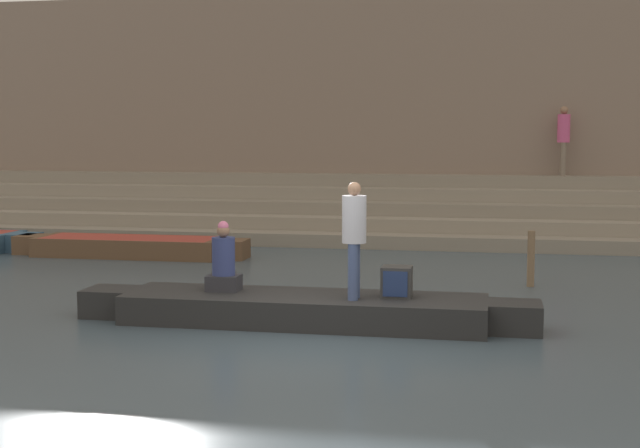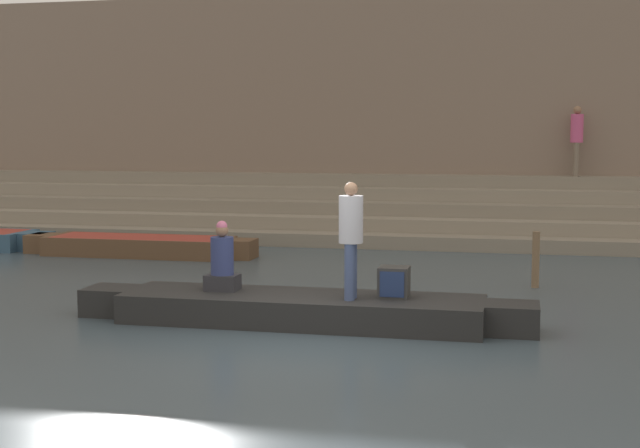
% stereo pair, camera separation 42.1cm
% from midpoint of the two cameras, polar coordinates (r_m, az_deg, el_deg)
% --- Properties ---
extents(ground_plane, '(120.00, 120.00, 0.00)m').
position_cam_midpoint_polar(ground_plane, '(11.50, -1.18, -7.81)').
color(ground_plane, '#3D4C56').
extents(ghat_steps, '(36.00, 3.73, 1.61)m').
position_cam_midpoint_polar(ghat_steps, '(23.04, 5.07, 0.52)').
color(ghat_steps, gray).
rests_on(ghat_steps, ground).
extents(back_wall, '(34.20, 1.28, 6.53)m').
position_cam_midpoint_polar(back_wall, '(24.90, 5.60, 7.02)').
color(back_wall, '#7F6B5B').
rests_on(back_wall, ground).
extents(rowboat_main, '(6.63, 1.45, 0.41)m').
position_cam_midpoint_polar(rowboat_main, '(12.79, -1.98, -5.41)').
color(rowboat_main, black).
rests_on(rowboat_main, ground).
extents(person_standing, '(0.34, 0.34, 1.63)m').
position_cam_midpoint_polar(person_standing, '(12.32, 1.22, -0.52)').
color(person_standing, '#3D4C75').
rests_on(person_standing, rowboat_main).
extents(person_rowing, '(0.47, 0.37, 1.03)m').
position_cam_midpoint_polar(person_rowing, '(13.14, -7.10, -2.50)').
color(person_rowing, '#28282D').
rests_on(person_rowing, rowboat_main).
extents(tv_set, '(0.42, 0.40, 0.44)m').
position_cam_midpoint_polar(tv_set, '(12.58, 3.97, -3.71)').
color(tv_set, '#2D2D2D').
rests_on(tv_set, rowboat_main).
extents(moored_boat_shore, '(5.34, 1.30, 0.42)m').
position_cam_midpoint_polar(moored_boat_shore, '(20.21, -12.65, -1.38)').
color(moored_boat_shore, brown).
rests_on(moored_boat_shore, ground).
extents(mooring_post, '(0.13, 0.13, 1.00)m').
position_cam_midpoint_polar(mooring_post, '(16.17, 12.63, -2.18)').
color(mooring_post, brown).
rests_on(mooring_post, ground).
extents(person_on_steps, '(0.32, 0.32, 1.80)m').
position_cam_midpoint_polar(person_on_steps, '(23.87, 14.83, 5.50)').
color(person_on_steps, '#756656').
rests_on(person_on_steps, ghat_steps).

